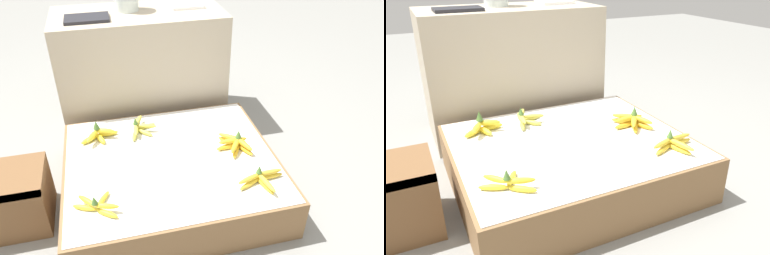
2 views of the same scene
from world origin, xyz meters
TOP-DOWN VIEW (x-y plane):
  - ground_plane at (0.00, 0.00)m, footprint 10.00×10.00m
  - display_platform at (0.00, 0.00)m, footprint 1.10×0.95m
  - back_vendor_table at (-0.03, 0.80)m, footprint 1.06×0.50m
  - wooden_crate at (-0.81, -0.02)m, footprint 0.37×0.31m
  - banana_bunch_front_left at (-0.39, -0.27)m, footprint 0.21×0.19m
  - banana_bunch_front_right at (0.39, -0.29)m, footprint 0.25×0.17m
  - banana_bunch_middle_right at (0.36, 0.01)m, footprint 0.19×0.21m
  - banana_bunch_back_left at (-0.36, 0.27)m, footprint 0.22×0.13m
  - banana_bunch_back_midleft at (-0.12, 0.30)m, footprint 0.16×0.24m
  - foam_tray_white at (0.29, 0.84)m, footprint 0.21×0.18m
  - foam_tray_dark at (-0.34, 0.71)m, footprint 0.26×0.17m

SIDE VIEW (x-z plane):
  - ground_plane at x=0.00m, z-range 0.00..0.00m
  - display_platform at x=0.00m, z-range 0.00..0.23m
  - wooden_crate at x=-0.81m, z-range 0.00..0.30m
  - banana_bunch_back_midleft at x=-0.12m, z-range 0.21..0.30m
  - banana_bunch_front_left at x=-0.39m, z-range 0.21..0.30m
  - banana_bunch_front_right at x=0.39m, z-range 0.21..0.31m
  - banana_bunch_middle_right at x=0.36m, z-range 0.21..0.32m
  - banana_bunch_back_left at x=-0.36m, z-range 0.21..0.32m
  - back_vendor_table at x=-0.03m, z-range 0.00..0.78m
  - foam_tray_white at x=0.29m, z-range 0.78..0.79m
  - foam_tray_dark at x=-0.34m, z-range 0.78..0.79m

